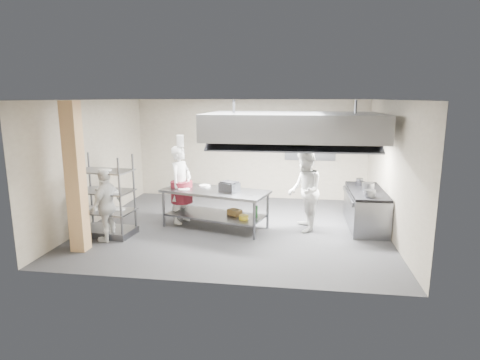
# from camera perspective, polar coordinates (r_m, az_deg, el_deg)

# --- Properties ---
(floor) EXTENTS (7.00, 7.00, 0.00)m
(floor) POSITION_cam_1_polar(r_m,az_deg,el_deg) (9.70, -0.63, -6.69)
(floor) COLOR #313134
(floor) RESTS_ON ground
(ceiling) EXTENTS (7.00, 7.00, 0.00)m
(ceiling) POSITION_cam_1_polar(r_m,az_deg,el_deg) (9.21, -0.67, 11.33)
(ceiling) COLOR silver
(ceiling) RESTS_ON wall_back
(wall_back) EXTENTS (7.00, 0.00, 7.00)m
(wall_back) POSITION_cam_1_polar(r_m,az_deg,el_deg) (12.28, 1.50, 4.39)
(wall_back) COLOR gray
(wall_back) RESTS_ON ground
(wall_left) EXTENTS (0.00, 6.00, 6.00)m
(wall_left) POSITION_cam_1_polar(r_m,az_deg,el_deg) (10.45, -19.99, 2.41)
(wall_left) COLOR gray
(wall_left) RESTS_ON ground
(wall_right) EXTENTS (0.00, 6.00, 6.00)m
(wall_right) POSITION_cam_1_polar(r_m,az_deg,el_deg) (9.46, 20.80, 1.45)
(wall_right) COLOR gray
(wall_right) RESTS_ON ground
(column) EXTENTS (0.30, 0.30, 3.00)m
(column) POSITION_cam_1_polar(r_m,az_deg,el_deg) (8.53, -22.36, 0.29)
(column) COLOR tan
(column) RESTS_ON floor
(exhaust_hood) EXTENTS (4.00, 2.50, 0.60)m
(exhaust_hood) POSITION_cam_1_polar(r_m,az_deg,el_deg) (9.52, 7.54, 7.63)
(exhaust_hood) COLOR gray
(exhaust_hood) RESTS_ON ceiling
(hood_strip_a) EXTENTS (1.60, 0.12, 0.04)m
(hood_strip_a) POSITION_cam_1_polar(r_m,az_deg,el_deg) (9.60, 2.09, 5.84)
(hood_strip_a) COLOR white
(hood_strip_a) RESTS_ON exhaust_hood
(hood_strip_b) EXTENTS (1.60, 0.12, 0.04)m
(hood_strip_b) POSITION_cam_1_polar(r_m,az_deg,el_deg) (9.58, 12.90, 5.54)
(hood_strip_b) COLOR white
(hood_strip_b) RESTS_ON exhaust_hood
(wall_shelf) EXTENTS (1.50, 0.28, 0.04)m
(wall_shelf) POSITION_cam_1_polar(r_m,az_deg,el_deg) (12.04, 9.97, 4.07)
(wall_shelf) COLOR gray
(wall_shelf) RESTS_ON wall_back
(island) EXTENTS (2.67, 1.66, 0.91)m
(island) POSITION_cam_1_polar(r_m,az_deg,el_deg) (9.57, -3.53, -4.12)
(island) COLOR gray
(island) RESTS_ON floor
(island_worktop) EXTENTS (2.67, 1.66, 0.06)m
(island_worktop) POSITION_cam_1_polar(r_m,az_deg,el_deg) (9.46, -3.56, -1.64)
(island_worktop) COLOR gray
(island_worktop) RESTS_ON island
(island_undershelf) EXTENTS (2.45, 1.50, 0.04)m
(island_undershelf) POSITION_cam_1_polar(r_m,az_deg,el_deg) (9.61, -3.52, -5.00)
(island_undershelf) COLOR slate
(island_undershelf) RESTS_ON island
(pass_rack) EXTENTS (1.28, 0.83, 1.82)m
(pass_rack) POSITION_cam_1_polar(r_m,az_deg,el_deg) (9.42, -18.67, -2.11)
(pass_rack) COLOR slate
(pass_rack) RESTS_ON floor
(cooking_range) EXTENTS (0.80, 2.00, 0.84)m
(cooking_range) POSITION_cam_1_polar(r_m,az_deg,el_deg) (10.09, 17.43, -4.01)
(cooking_range) COLOR slate
(cooking_range) RESTS_ON floor
(range_top) EXTENTS (0.78, 1.96, 0.06)m
(range_top) POSITION_cam_1_polar(r_m,az_deg,el_deg) (9.98, 17.58, -1.52)
(range_top) COLOR black
(range_top) RESTS_ON cooking_range
(chef_head) EXTENTS (0.64, 0.80, 1.90)m
(chef_head) POSITION_cam_1_polar(r_m,az_deg,el_deg) (9.94, -8.40, -0.67)
(chef_head) COLOR white
(chef_head) RESTS_ON floor
(chef_line) EXTENTS (0.81, 0.99, 1.89)m
(chef_line) POSITION_cam_1_polar(r_m,az_deg,el_deg) (9.34, 9.17, -1.53)
(chef_line) COLOR white
(chef_line) RESTS_ON floor
(chef_plating) EXTENTS (0.54, 0.97, 1.57)m
(chef_plating) POSITION_cam_1_polar(r_m,az_deg,el_deg) (9.07, -18.43, -3.45)
(chef_plating) COLOR silver
(chef_plating) RESTS_ON floor
(griddle) EXTENTS (0.52, 0.49, 0.20)m
(griddle) POSITION_cam_1_polar(r_m,az_deg,el_deg) (9.33, -1.51, -0.98)
(griddle) COLOR slate
(griddle) RESTS_ON island_worktop
(wicker_basket) EXTENTS (0.38, 0.35, 0.14)m
(wicker_basket) POSITION_cam_1_polar(r_m,az_deg,el_deg) (9.51, -0.77, -4.61)
(wicker_basket) COLOR olive
(wicker_basket) RESTS_ON island_undershelf
(stockpot) EXTENTS (0.28, 0.28, 0.19)m
(stockpot) POSITION_cam_1_polar(r_m,az_deg,el_deg) (9.86, 17.74, -0.94)
(stockpot) COLOR gray
(stockpot) RESTS_ON range_top
(plate_stack) EXTENTS (0.28, 0.28, 0.05)m
(plate_stack) POSITION_cam_1_polar(r_m,az_deg,el_deg) (9.49, -18.54, -4.03)
(plate_stack) COLOR white
(plate_stack) RESTS_ON pass_rack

